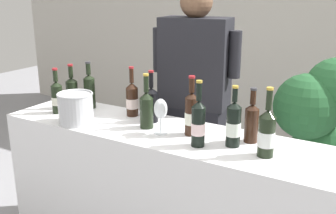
{
  "coord_description": "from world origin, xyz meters",
  "views": [
    {
      "loc": [
        1.06,
        -1.82,
        1.7
      ],
      "look_at": [
        -0.02,
        0.0,
        1.06
      ],
      "focal_mm": 41.79,
      "sensor_mm": 36.0,
      "label": 1
    }
  ],
  "objects_px": {
    "wine_bottle_2": "(132,99)",
    "ice_bucket": "(76,108)",
    "person_server": "(194,116)",
    "wine_bottle_6": "(151,103)",
    "wine_bottle_8": "(146,108)",
    "wine_bottle_7": "(57,97)",
    "wine_bottle_10": "(252,121)",
    "wine_bottle_3": "(198,123)",
    "wine_bottle_4": "(267,133)",
    "potted_shrub": "(319,118)",
    "wine_bottle_1": "(233,124)",
    "wine_bottle_0": "(191,113)",
    "wine_bottle_5": "(72,93)",
    "wine_bottle_9": "(89,90)",
    "wine_glass": "(161,110)"
  },
  "relations": [
    {
      "from": "wine_bottle_2",
      "to": "ice_bucket",
      "type": "relative_size",
      "value": 1.48
    },
    {
      "from": "person_server",
      "to": "wine_bottle_6",
      "type": "bearing_deg",
      "value": -102.26
    },
    {
      "from": "wine_bottle_6",
      "to": "wine_bottle_8",
      "type": "xyz_separation_m",
      "value": [
        0.04,
        -0.11,
        0.0
      ]
    },
    {
      "from": "wine_bottle_7",
      "to": "wine_bottle_10",
      "type": "distance_m",
      "value": 1.28
    },
    {
      "from": "wine_bottle_2",
      "to": "wine_bottle_8",
      "type": "distance_m",
      "value": 0.25
    },
    {
      "from": "wine_bottle_3",
      "to": "person_server",
      "type": "height_order",
      "value": "person_server"
    },
    {
      "from": "wine_bottle_6",
      "to": "wine_bottle_7",
      "type": "height_order",
      "value": "wine_bottle_6"
    },
    {
      "from": "wine_bottle_4",
      "to": "wine_bottle_3",
      "type": "bearing_deg",
      "value": -171.56
    },
    {
      "from": "wine_bottle_10",
      "to": "potted_shrub",
      "type": "height_order",
      "value": "potted_shrub"
    },
    {
      "from": "wine_bottle_6",
      "to": "wine_bottle_10",
      "type": "xyz_separation_m",
      "value": [
        0.64,
        -0.01,
        -0.0
      ]
    },
    {
      "from": "wine_bottle_3",
      "to": "potted_shrub",
      "type": "distance_m",
      "value": 1.22
    },
    {
      "from": "wine_bottle_7",
      "to": "wine_bottle_1",
      "type": "bearing_deg",
      "value": 2.32
    },
    {
      "from": "wine_bottle_6",
      "to": "wine_bottle_8",
      "type": "bearing_deg",
      "value": -72.01
    },
    {
      "from": "wine_bottle_0",
      "to": "wine_bottle_6",
      "type": "relative_size",
      "value": 1.05
    },
    {
      "from": "wine_bottle_5",
      "to": "wine_bottle_6",
      "type": "xyz_separation_m",
      "value": [
        0.62,
        0.03,
        0.01
      ]
    },
    {
      "from": "wine_bottle_0",
      "to": "wine_bottle_10",
      "type": "bearing_deg",
      "value": 11.63
    },
    {
      "from": "wine_bottle_2",
      "to": "wine_bottle_10",
      "type": "height_order",
      "value": "wine_bottle_2"
    },
    {
      "from": "wine_bottle_4",
      "to": "wine_bottle_5",
      "type": "xyz_separation_m",
      "value": [
        -1.39,
        0.12,
        -0.01
      ]
    },
    {
      "from": "wine_bottle_7",
      "to": "wine_bottle_8",
      "type": "distance_m",
      "value": 0.67
    },
    {
      "from": "wine_bottle_0",
      "to": "wine_bottle_10",
      "type": "distance_m",
      "value": 0.33
    },
    {
      "from": "wine_bottle_6",
      "to": "wine_bottle_7",
      "type": "bearing_deg",
      "value": -165.29
    },
    {
      "from": "wine_bottle_3",
      "to": "wine_bottle_4",
      "type": "bearing_deg",
      "value": 8.44
    },
    {
      "from": "person_server",
      "to": "wine_bottle_3",
      "type": "bearing_deg",
      "value": -61.81
    },
    {
      "from": "wine_bottle_1",
      "to": "wine_bottle_7",
      "type": "relative_size",
      "value": 1.08
    },
    {
      "from": "wine_bottle_2",
      "to": "wine_bottle_5",
      "type": "bearing_deg",
      "value": -171.24
    },
    {
      "from": "wine_bottle_1",
      "to": "wine_bottle_6",
      "type": "bearing_deg",
      "value": 168.63
    },
    {
      "from": "wine_bottle_1",
      "to": "ice_bucket",
      "type": "height_order",
      "value": "wine_bottle_1"
    },
    {
      "from": "wine_bottle_0",
      "to": "wine_bottle_4",
      "type": "bearing_deg",
      "value": -9.68
    },
    {
      "from": "wine_bottle_2",
      "to": "wine_bottle_7",
      "type": "height_order",
      "value": "wine_bottle_2"
    },
    {
      "from": "wine_bottle_8",
      "to": "person_server",
      "type": "height_order",
      "value": "person_server"
    },
    {
      "from": "wine_bottle_6",
      "to": "wine_bottle_3",
      "type": "bearing_deg",
      "value": -26.24
    },
    {
      "from": "wine_bottle_6",
      "to": "ice_bucket",
      "type": "bearing_deg",
      "value": -145.66
    },
    {
      "from": "wine_bottle_3",
      "to": "wine_bottle_5",
      "type": "bearing_deg",
      "value": 170.5
    },
    {
      "from": "wine_bottle_2",
      "to": "person_server",
      "type": "distance_m",
      "value": 0.49
    },
    {
      "from": "wine_bottle_8",
      "to": "wine_bottle_1",
      "type": "bearing_deg",
      "value": -0.68
    },
    {
      "from": "wine_bottle_2",
      "to": "wine_bottle_8",
      "type": "bearing_deg",
      "value": -35.38
    },
    {
      "from": "wine_bottle_5",
      "to": "wine_bottle_8",
      "type": "xyz_separation_m",
      "value": [
        0.66,
        -0.08,
        0.01
      ]
    },
    {
      "from": "wine_bottle_2",
      "to": "wine_bottle_3",
      "type": "xyz_separation_m",
      "value": [
        0.59,
        -0.25,
        0.02
      ]
    },
    {
      "from": "wine_bottle_5",
      "to": "wine_bottle_7",
      "type": "height_order",
      "value": "wine_bottle_5"
    },
    {
      "from": "wine_bottle_3",
      "to": "person_server",
      "type": "bearing_deg",
      "value": 118.19
    },
    {
      "from": "wine_bottle_7",
      "to": "wine_bottle_9",
      "type": "bearing_deg",
      "value": 60.92
    },
    {
      "from": "wine_bottle_4",
      "to": "wine_bottle_0",
      "type": "bearing_deg",
      "value": 170.32
    },
    {
      "from": "wine_bottle_7",
      "to": "ice_bucket",
      "type": "xyz_separation_m",
      "value": [
        0.25,
        -0.09,
        -0.01
      ]
    },
    {
      "from": "wine_bottle_2",
      "to": "wine_glass",
      "type": "xyz_separation_m",
      "value": [
        0.33,
        -0.19,
        0.03
      ]
    },
    {
      "from": "wine_bottle_0",
      "to": "ice_bucket",
      "type": "distance_m",
      "value": 0.72
    },
    {
      "from": "wine_bottle_7",
      "to": "wine_bottle_10",
      "type": "relative_size",
      "value": 1.0
    },
    {
      "from": "wine_bottle_10",
      "to": "person_server",
      "type": "height_order",
      "value": "person_server"
    },
    {
      "from": "wine_bottle_0",
      "to": "wine_bottle_3",
      "type": "height_order",
      "value": "wine_bottle_3"
    },
    {
      "from": "wine_bottle_3",
      "to": "wine_bottle_7",
      "type": "xyz_separation_m",
      "value": [
        -1.05,
        0.04,
        -0.02
      ]
    },
    {
      "from": "wine_bottle_10",
      "to": "wine_glass",
      "type": "bearing_deg",
      "value": -164.18
    }
  ]
}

